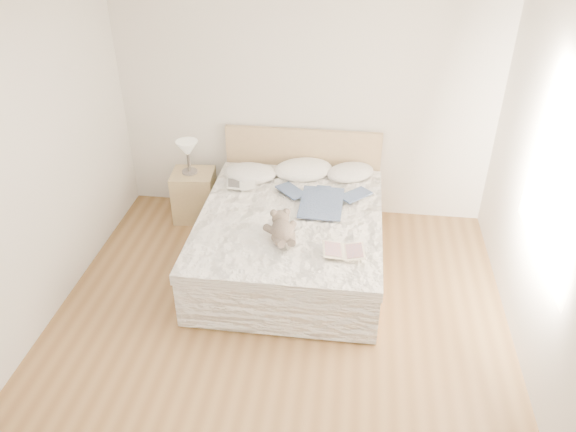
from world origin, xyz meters
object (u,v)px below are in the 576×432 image
Objects in this scene: teddy_bear at (282,238)px; bed at (291,235)px; table_lamp at (188,150)px; nightstand at (195,195)px; photo_book at (241,185)px; childrens_book at (344,251)px.

bed is at bearing 68.80° from teddy_bear.
nightstand is at bearing -22.81° from table_lamp.
photo_book is at bearing -27.30° from nightstand.
bed reaches higher than childrens_book.
table_lamp is (-1.20, 0.70, 0.52)m from bed.
bed is 5.81× the size of table_lamp.
childrens_book is (1.09, -1.02, 0.00)m from photo_book.
bed is 0.90m from childrens_book.
table_lamp reaches higher than childrens_book.
photo_book and childrens_book have the same top height.
bed is 0.75m from photo_book.
childrens_book is at bearing -55.09° from photo_book.
bed is at bearing 122.21° from childrens_book.
table_lamp is 0.74m from photo_book.
table_lamp is at bearing 113.96° from teddy_bear.
nightstand is 0.55m from table_lamp.
bed is at bearing -30.20° from nightstand.
teddy_bear is at bearing -70.83° from photo_book.
teddy_bear is at bearing -46.16° from table_lamp.
table_lamp is at bearing 140.93° from photo_book.
photo_book is at bearing -27.10° from table_lamp.
childrens_book is (0.53, -0.65, 0.32)m from bed.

